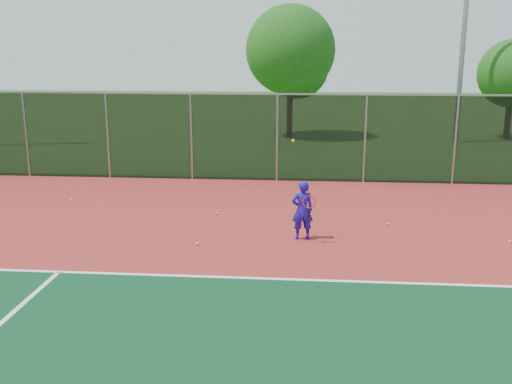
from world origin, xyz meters
TOP-DOWN VIEW (x-y plane):
  - ground at (0.00, 0.00)m, footprint 120.00×120.00m
  - court_apron at (0.00, 2.00)m, footprint 30.00×20.00m
  - fence_back at (0.00, 12.00)m, footprint 30.00×0.06m
  - tennis_player at (-2.08, 5.60)m, footprint 0.59×0.63m
  - practice_ball_0 at (-4.50, 4.89)m, footprint 0.07×0.07m
  - practice_ball_2 at (-9.03, 8.58)m, footprint 0.07×0.07m
  - practice_ball_3 at (2.80, 5.68)m, footprint 0.07×0.07m
  - practice_ball_4 at (0.14, 6.89)m, footprint 0.07×0.07m
  - practice_ball_5 at (-4.45, 7.51)m, footprint 0.07×0.07m
  - floodlight_n at (5.50, 21.71)m, footprint 0.90×0.40m
  - tree_back_left at (-2.78, 22.92)m, footprint 4.66×4.66m

SIDE VIEW (x-z plane):
  - ground at x=0.00m, z-range 0.00..0.00m
  - court_apron at x=0.00m, z-range 0.00..0.02m
  - practice_ball_0 at x=-4.50m, z-range 0.02..0.09m
  - practice_ball_2 at x=-9.03m, z-range 0.02..0.09m
  - practice_ball_3 at x=2.80m, z-range 0.02..0.09m
  - practice_ball_4 at x=0.14m, z-range 0.02..0.09m
  - practice_ball_5 at x=-4.45m, z-range 0.02..0.09m
  - tennis_player at x=-2.08m, z-range -0.46..1.94m
  - fence_back at x=0.00m, z-range 0.05..3.08m
  - tree_back_left at x=-2.78m, z-range 0.87..7.72m
  - floodlight_n at x=5.50m, z-range 0.77..12.41m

